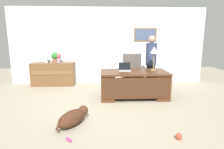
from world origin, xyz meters
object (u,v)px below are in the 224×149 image
object	(u,v)px
person_standing	(151,63)
desk_lamp	(154,52)
desk	(134,83)
dog_toy_ball	(179,136)
vase_empty	(46,58)
armchair	(132,73)
laptop	(125,69)
potted_plant	(55,57)
credenza	(53,74)
dog_toy_bone	(69,140)
dog_lying	(73,117)
vase_with_flowers	(59,58)

from	to	relation	value
person_standing	desk_lamp	size ratio (longest dim) A/B	2.59
desk	desk_lamp	bearing A→B (deg)	15.36
person_standing	dog_toy_ball	distance (m)	3.02
desk_lamp	vase_empty	xyz separation A→B (m)	(-3.36, 1.37, -0.32)
armchair	desk	bearing A→B (deg)	-96.64
laptop	potted_plant	size ratio (longest dim) A/B	0.89
desk	desk_lamp	size ratio (longest dim) A/B	2.75
armchair	vase_empty	bearing A→B (deg)	170.35
laptop	vase_empty	distance (m)	2.91
credenza	dog_toy_bone	bearing A→B (deg)	-72.52
credenza	armchair	bearing A→B (deg)	-10.37
desk	desk_lamp	xyz separation A→B (m)	(0.57, 0.16, 0.86)
desk	desk_lamp	distance (m)	1.05
potted_plant	dog_toy_bone	distance (m)	3.96
potted_plant	dog_toy_ball	bearing A→B (deg)	-52.27
credenza	dog_lying	world-z (taller)	credenza
dog_lying	dog_toy_ball	world-z (taller)	dog_lying
person_standing	vase_with_flowers	size ratio (longest dim) A/B	5.29
person_standing	dog_toy_bone	world-z (taller)	person_standing
desk	vase_empty	world-z (taller)	vase_empty
desk_lamp	vase_empty	distance (m)	3.65
person_standing	dog_toy_bone	distance (m)	3.62
desk	person_standing	xyz separation A→B (m)	(0.63, 0.68, 0.48)
armchair	laptop	world-z (taller)	armchair
credenza	desk	bearing A→B (deg)	-30.46
dog_lying	dog_toy_ball	xyz separation A→B (m)	(1.82, -0.61, -0.10)
desk	dog_toy_bone	distance (m)	2.62
dog_lying	vase_with_flowers	distance (m)	3.36
laptop	vase_with_flowers	bearing A→B (deg)	146.87
dog_lying	laptop	xyz separation A→B (m)	(1.18, 1.73, 0.64)
person_standing	credenza	bearing A→B (deg)	165.42
desk_lamp	potted_plant	size ratio (longest dim) A/B	1.84
person_standing	dog_toy_bone	bearing A→B (deg)	-125.81
dog_toy_bone	vase_empty	bearing A→B (deg)	110.43
laptop	potted_plant	world-z (taller)	potted_plant
dog_lying	vase_empty	xyz separation A→B (m)	(-1.36, 3.12, 0.79)
desk	vase_empty	xyz separation A→B (m)	(-2.80, 1.52, 0.54)
vase_with_flowers	dog_toy_bone	distance (m)	3.92
desk	laptop	distance (m)	0.48
dog_toy_bone	desk	bearing A→B (deg)	56.65
armchair	dog_toy_bone	world-z (taller)	armchair
desk	dog_toy_ball	size ratio (longest dim) A/B	17.10
person_standing	vase_empty	distance (m)	3.53
credenza	vase_empty	bearing A→B (deg)	179.63
credenza	armchair	xyz separation A→B (m)	(2.70, -0.49, 0.10)
laptop	dog_toy_bone	distance (m)	2.69
credenza	person_standing	world-z (taller)	person_standing
person_standing	laptop	distance (m)	1.04
person_standing	desk_lamp	world-z (taller)	person_standing
potted_plant	dog_toy_ball	world-z (taller)	potted_plant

